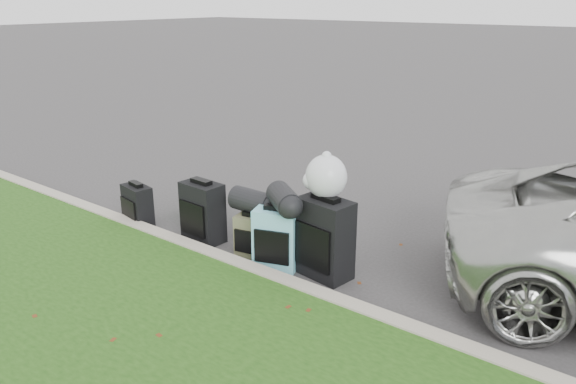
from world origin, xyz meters
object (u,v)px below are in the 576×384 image
Objects in this scene: suitcase_olive at (251,236)px; tote_green at (198,203)px; tote_navy at (265,219)px; suitcase_small_black at (138,206)px; suitcase_teal at (276,239)px; suitcase_large_black_left at (203,212)px; suitcase_large_black_right at (325,238)px.

suitcase_olive is 1.26× the size of tote_green.
tote_navy is at bearing -12.75° from tote_green.
suitcase_small_black is 0.80× the size of suitcase_teal.
suitcase_large_black_right is at bearing 7.59° from suitcase_large_black_left.
tote_green is at bearing 71.26° from suitcase_small_black.
tote_navy is (1.04, 0.16, -0.02)m from tote_green.
tote_navy is at bearing 118.35° from suitcase_teal.
suitcase_large_black_right reaches higher than suitcase_large_black_left.
tote_green is at bearing 179.07° from suitcase_large_black_right.
suitcase_large_black_left reaches higher than tote_navy.
tote_navy is at bearing 41.07° from suitcase_small_black.
suitcase_olive is 0.96m from suitcase_large_black_right.
suitcase_small_black is 1.78m from suitcase_olive.
suitcase_small_black is 1.04m from suitcase_large_black_left.
tote_navy is at bearing 105.80° from suitcase_olive.
suitcase_large_black_left is at bearing 20.72° from suitcase_small_black.
suitcase_olive is 0.56× the size of suitcase_large_black_right.
suitcase_large_black_left reaches higher than tote_green.
suitcase_large_black_right is at bearing -30.21° from tote_green.
suitcase_large_black_right is (1.68, 0.14, 0.06)m from suitcase_large_black_left.
suitcase_large_black_left is at bearing -60.10° from tote_green.
suitcase_small_black is at bearing 165.17° from suitcase_teal.
suitcase_teal is 0.56m from suitcase_large_black_right.
suitcase_olive is at bearing -165.25° from suitcase_large_black_right.
suitcase_olive is 1.43× the size of tote_navy.
suitcase_teal is at bearing 14.70° from suitcase_small_black.
suitcase_large_black_right is 2.36m from tote_green.
tote_green is at bearing -162.67° from tote_navy.
suitcase_olive is 0.72m from tote_navy.
suitcase_teal reaches higher than tote_navy.
suitcase_large_black_right reaches higher than suitcase_small_black.
suitcase_large_black_right is 1.40m from tote_navy.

